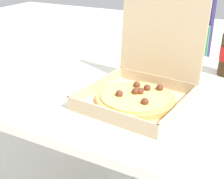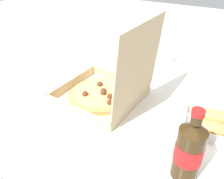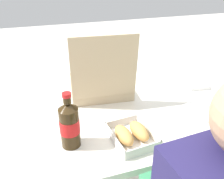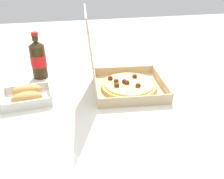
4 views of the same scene
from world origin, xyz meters
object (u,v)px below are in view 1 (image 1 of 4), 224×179
Objects in this scene: bread_side_box at (174,57)px; diner_person at (178,42)px; chair at (173,79)px; paper_menu at (87,55)px; pizza_box_open at (141,86)px; napkin_pile at (33,63)px.

diner_person is at bearing 103.78° from bread_side_box.
chair reaches higher than paper_menu.
chair is 0.60m from paper_menu.
diner_person is at bearing 98.27° from pizza_box_open.
pizza_box_open reaches higher than napkin_pile.
pizza_box_open is 3.29× the size of napkin_pile.
chair is 0.21m from diner_person.
chair is 0.85m from pizza_box_open.
napkin_pile is (-0.53, 0.09, -0.04)m from pizza_box_open.
diner_person is 10.46× the size of napkin_pile.
chair is at bearing -85.72° from diner_person.
diner_person is 0.46m from bread_side_box.
bread_side_box is (-0.01, 0.40, -0.02)m from pizza_box_open.
paper_menu is at bearing 58.20° from napkin_pile.
paper_menu is at bearing -119.96° from chair.
pizza_box_open is at bearing -81.73° from diner_person.
diner_person is 3.18× the size of pizza_box_open.
diner_person reaches higher than pizza_box_open.
chair reaches higher than bread_side_box.
diner_person reaches higher than chair.
chair is 0.72× the size of diner_person.
diner_person reaches higher than bread_side_box.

